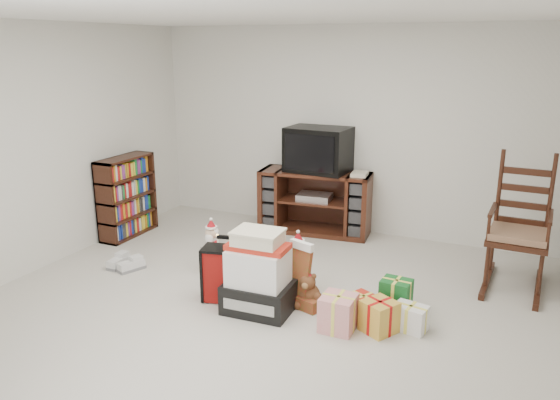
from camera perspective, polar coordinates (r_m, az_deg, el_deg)
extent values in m
cube|color=#B9B5AA|center=(4.90, -2.62, -11.68)|extent=(5.00, 5.00, 0.01)
cube|color=white|center=(4.35, -3.06, 19.01)|extent=(5.00, 5.00, 0.01)
cube|color=silver|center=(6.74, 7.01, 7.16)|extent=(5.00, 0.01, 2.50)
cube|color=silver|center=(6.01, -24.62, 4.76)|extent=(0.01, 5.00, 2.50)
cube|color=#431A13|center=(6.77, 3.68, -0.21)|extent=(1.40, 0.62, 0.77)
cube|color=#B4B4B6|center=(6.72, 3.60, 0.33)|extent=(0.43, 0.33, 0.08)
cube|color=#36180E|center=(6.87, -15.71, 0.35)|extent=(0.27, 0.80, 0.98)
cube|color=#36180E|center=(5.63, 23.57, -3.86)|extent=(0.56, 0.54, 0.05)
cube|color=#8C684C|center=(5.61, 23.64, -3.26)|extent=(0.52, 0.50, 0.06)
cube|color=#36180E|center=(5.74, 24.13, 1.10)|extent=(0.46, 0.08, 0.83)
cube|color=#36180E|center=(5.79, 23.07, -8.12)|extent=(0.58, 0.91, 0.06)
cube|color=black|center=(4.86, -2.25, -10.10)|extent=(0.60, 0.45, 0.26)
cube|color=white|center=(4.74, -2.28, -6.94)|extent=(0.50, 0.40, 0.32)
cube|color=#B52414|center=(4.68, -2.31, -4.87)|extent=(0.54, 0.31, 0.05)
cube|color=beige|center=(4.65, -2.32, -4.01)|extent=(0.41, 0.32, 0.10)
cube|color=maroon|center=(5.01, -5.66, -7.73)|extent=(0.43, 0.29, 0.52)
cube|color=black|center=(4.97, -5.22, -3.89)|extent=(0.21, 0.08, 0.03)
ellipsoid|color=brown|center=(4.96, 3.00, -9.87)|extent=(0.22, 0.18, 0.23)
sphere|color=brown|center=(4.88, 2.91, -8.57)|extent=(0.14, 0.14, 0.14)
cone|color=maroon|center=(5.23, 1.86, -7.41)|extent=(0.27, 0.27, 0.39)
sphere|color=#D0B092|center=(5.14, 1.89, -4.93)|extent=(0.13, 0.13, 0.13)
cone|color=maroon|center=(5.10, 1.90, -3.86)|extent=(0.12, 0.12, 0.10)
cylinder|color=silver|center=(5.01, 2.90, -5.97)|extent=(0.02, 0.02, 0.12)
cone|color=maroon|center=(5.68, -7.10, -5.65)|extent=(0.26, 0.26, 0.38)
sphere|color=#D0B092|center=(5.60, -7.18, -3.41)|extent=(0.13, 0.13, 0.13)
cone|color=maroon|center=(5.56, -7.22, -2.46)|extent=(0.11, 0.11, 0.09)
cylinder|color=silver|center=(5.46, -6.51, -4.32)|extent=(0.02, 0.02, 0.11)
cube|color=silver|center=(6.04, -16.55, -6.28)|extent=(0.14, 0.29, 0.10)
cube|color=silver|center=(5.93, -15.21, -6.60)|extent=(0.22, 0.31, 0.10)
cube|color=#B52414|center=(4.78, 8.60, -10.90)|extent=(0.24, 0.24, 0.24)
cube|color=#175C27|center=(4.95, 11.45, -10.10)|extent=(0.24, 0.24, 0.24)
cube|color=gold|center=(4.61, 10.93, -12.08)|extent=(0.24, 0.24, 0.24)
cube|color=white|center=(4.52, 6.85, -12.53)|extent=(0.24, 0.24, 0.24)
cube|color=white|center=(4.74, 13.70, -11.43)|extent=(0.24, 0.24, 0.24)
cube|color=black|center=(6.64, 4.03, 5.29)|extent=(0.76, 0.56, 0.54)
cube|color=black|center=(6.39, 3.20, 4.90)|extent=(0.63, 0.06, 0.43)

